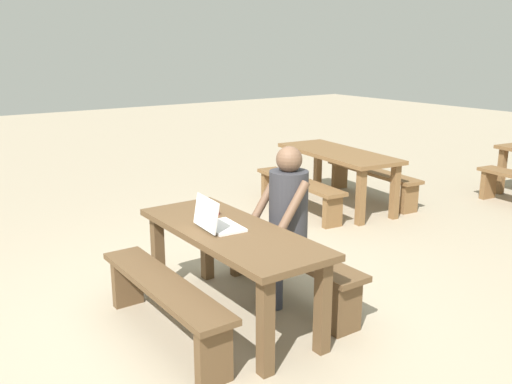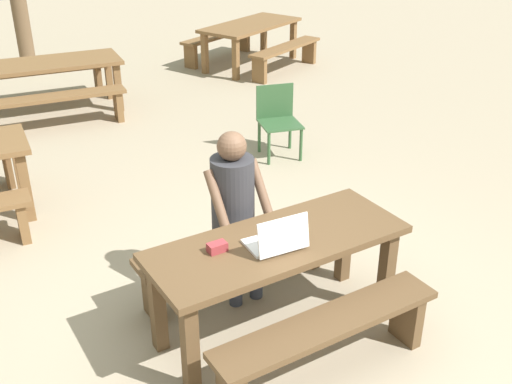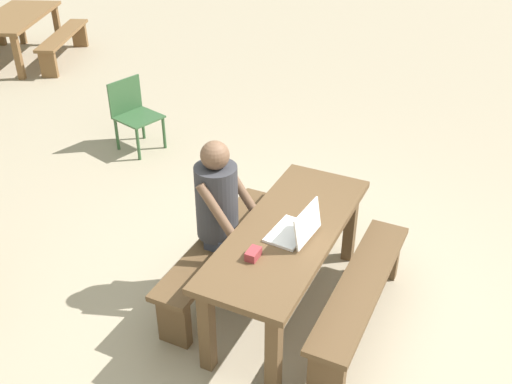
# 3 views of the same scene
# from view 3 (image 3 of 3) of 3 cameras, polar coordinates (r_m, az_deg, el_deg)

# --- Properties ---
(ground_plane) EXTENTS (30.00, 30.00, 0.00)m
(ground_plane) POSITION_cam_3_polar(r_m,az_deg,el_deg) (4.72, 2.88, -10.86)
(ground_plane) COLOR tan
(picnic_table_front) EXTENTS (1.78, 0.69, 0.74)m
(picnic_table_front) POSITION_cam_3_polar(r_m,az_deg,el_deg) (4.33, 3.10, -4.85)
(picnic_table_front) COLOR brown
(picnic_table_front) RESTS_ON ground
(bench_near) EXTENTS (1.59, 0.30, 0.45)m
(bench_near) POSITION_cam_3_polar(r_m,az_deg,el_deg) (4.37, 10.04, -9.68)
(bench_near) COLOR brown
(bench_near) RESTS_ON ground
(bench_far) EXTENTS (1.59, 0.30, 0.45)m
(bench_far) POSITION_cam_3_polar(r_m,az_deg,el_deg) (4.70, -3.49, -5.80)
(bench_far) COLOR brown
(bench_far) RESTS_ON ground
(laptop) EXTENTS (0.38, 0.31, 0.25)m
(laptop) POSITION_cam_3_polar(r_m,az_deg,el_deg) (4.15, 3.93, -3.58)
(laptop) COLOR white
(laptop) RESTS_ON picnic_table_front
(small_pouch) EXTENTS (0.12, 0.07, 0.06)m
(small_pouch) POSITION_cam_3_polar(r_m,az_deg,el_deg) (3.96, -0.27, -6.00)
(small_pouch) COLOR #993338
(small_pouch) RESTS_ON picnic_table_front
(person_seated) EXTENTS (0.43, 0.42, 1.32)m
(person_seated) POSITION_cam_3_polar(r_m,az_deg,el_deg) (4.42, -3.42, -1.52)
(person_seated) COLOR #333847
(person_seated) RESTS_ON ground
(plastic_chair) EXTENTS (0.54, 0.54, 0.80)m
(plastic_chair) POSITION_cam_3_polar(r_m,az_deg,el_deg) (6.91, -11.69, 7.49)
(plastic_chair) COLOR #335933
(plastic_chair) RESTS_ON ground
(picnic_table_rear) EXTENTS (2.04, 1.48, 0.71)m
(picnic_table_rear) POSITION_cam_3_polar(r_m,az_deg,el_deg) (10.27, -22.20, 14.96)
(picnic_table_rear) COLOR brown
(picnic_table_rear) RESTS_ON ground
(bench_rear_south) EXTENTS (1.66, 0.91, 0.44)m
(bench_rear_south) POSITION_cam_3_polar(r_m,az_deg,el_deg) (10.07, -18.08, 13.73)
(bench_rear_south) COLOR brown
(bench_rear_south) RESTS_ON ground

